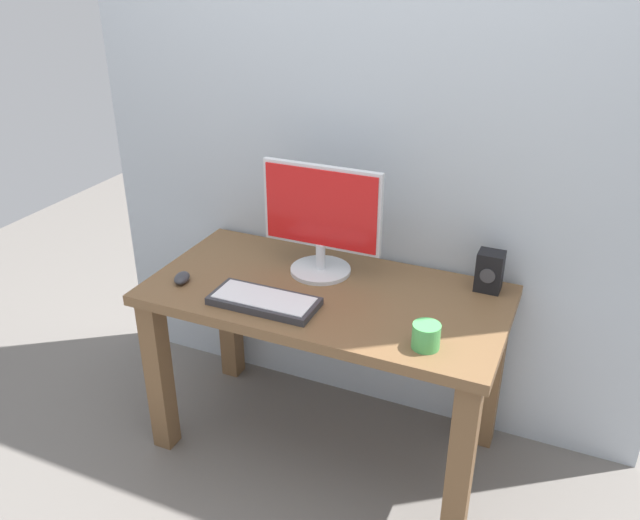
# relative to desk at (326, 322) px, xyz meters

# --- Properties ---
(ground_plane) EXTENTS (6.00, 6.00, 0.00)m
(ground_plane) POSITION_rel_desk_xyz_m (0.00, 0.00, -0.57)
(ground_plane) COLOR slate
(wall_back) EXTENTS (2.35, 0.04, 3.00)m
(wall_back) POSITION_rel_desk_xyz_m (0.00, 0.37, 0.93)
(wall_back) COLOR #B2BCC6
(wall_back) RESTS_ON ground_plane
(desk) EXTENTS (1.31, 0.66, 0.71)m
(desk) POSITION_rel_desk_xyz_m (0.00, 0.00, 0.00)
(desk) COLOR brown
(desk) RESTS_ON ground_plane
(monitor) EXTENTS (0.47, 0.23, 0.42)m
(monitor) POSITION_rel_desk_xyz_m (-0.08, 0.14, 0.35)
(monitor) COLOR silver
(monitor) RESTS_ON desk
(keyboard_primary) EXTENTS (0.38, 0.17, 0.03)m
(keyboard_primary) POSITION_rel_desk_xyz_m (-0.16, -0.18, 0.15)
(keyboard_primary) COLOR #333338
(keyboard_primary) RESTS_ON desk
(mouse) EXTENTS (0.08, 0.10, 0.03)m
(mouse) POSITION_rel_desk_xyz_m (-0.52, -0.15, 0.15)
(mouse) COLOR #333338
(mouse) RESTS_ON desk
(speaker_right) EXTENTS (0.09, 0.08, 0.15)m
(speaker_right) POSITION_rel_desk_xyz_m (0.54, 0.25, 0.21)
(speaker_right) COLOR black
(speaker_right) RESTS_ON desk
(coffee_mug) EXTENTS (0.09, 0.09, 0.08)m
(coffee_mug) POSITION_rel_desk_xyz_m (0.43, -0.21, 0.18)
(coffee_mug) COLOR #4CB259
(coffee_mug) RESTS_ON desk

